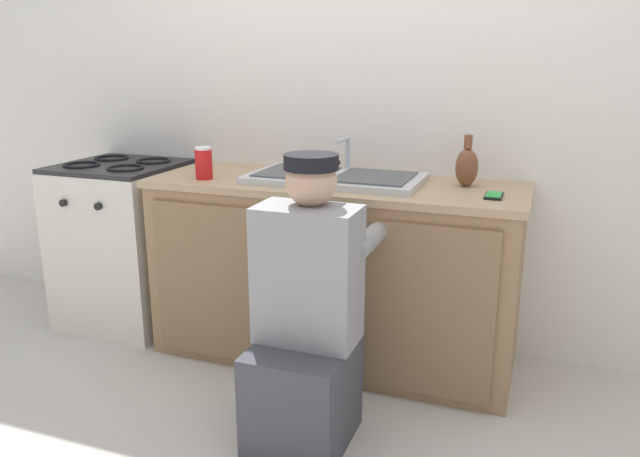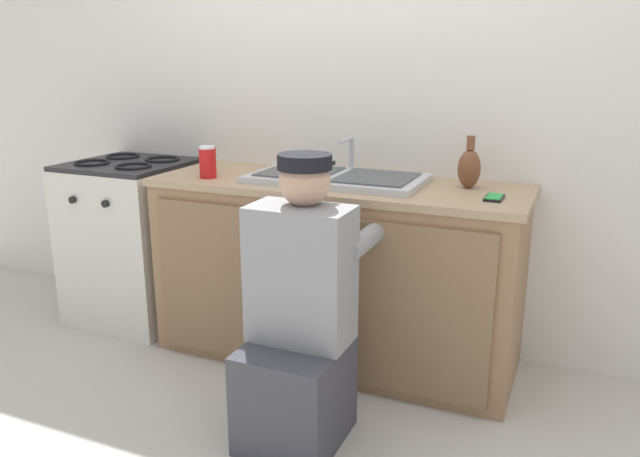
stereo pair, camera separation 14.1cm
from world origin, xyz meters
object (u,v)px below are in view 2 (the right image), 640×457
Objects in this scene: sink_double_basin at (337,177)px; cell_phone at (494,198)px; condiment_jar at (209,159)px; stove_range at (134,241)px; vase_decorative at (469,168)px; soda_cup_red at (208,162)px; plumber_person at (299,326)px.

sink_double_basin is 5.71× the size of cell_phone.
condiment_jar reaches higher than cell_phone.
stove_range is 0.73m from condiment_jar.
cell_phone is at bearing -6.76° from sink_double_basin.
vase_decorative reaches higher than stove_range.
cell_phone is (1.94, -0.08, 0.44)m from stove_range.
stove_range is at bearing -179.90° from sink_double_basin.
condiment_jar is (-0.68, -0.03, 0.05)m from sink_double_basin.
stove_range is 7.07× the size of condiment_jar.
soda_cup_red is at bearing -176.78° from cell_phone.
plumber_person is at bearing -39.54° from condiment_jar.
soda_cup_red reaches higher than cell_phone.
soda_cup_red reaches higher than stove_range.
plumber_person is 1.05m from vase_decorative.
condiment_jar is at bearing -2.99° from stove_range.
plumber_person is 7.89× the size of cell_phone.
plumber_person is at bearing -27.24° from stove_range.
vase_decorative is at bearing 3.08° from stove_range.
stove_range is at bearing -176.92° from vase_decorative.
soda_cup_red reaches higher than condiment_jar.
vase_decorative reaches higher than soda_cup_red.
soda_cup_red is (0.08, -0.13, 0.01)m from condiment_jar.
soda_cup_red is at bearing -167.85° from vase_decorative.
cell_phone is at bearing -2.27° from condiment_jar.
vase_decorative is (0.46, 0.79, 0.51)m from plumber_person.
sink_double_basin is at bearing 173.24° from cell_phone.
plumber_person is 7.26× the size of soda_cup_red.
plumber_person reaches higher than sink_double_basin.
plumber_person reaches higher than condiment_jar.
plumber_person is 1.15m from condiment_jar.
soda_cup_red is 1.21m from vase_decorative.
condiment_jar is 0.91× the size of cell_phone.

